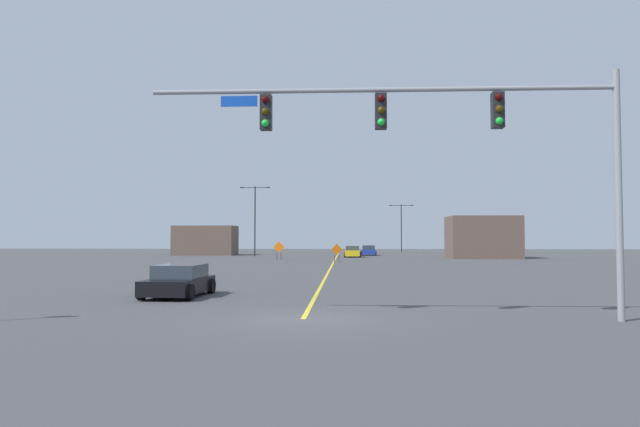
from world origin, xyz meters
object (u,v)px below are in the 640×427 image
object	(u,v)px
car_black_mid	(179,281)
car_yellow_passing	(353,252)
traffic_signal_assembly	(447,129)
street_lamp_mid_left	(401,224)
construction_sign_left_shoulder	(279,248)
construction_sign_median_near	(337,251)
street_lamp_far_left	(255,215)
car_blue_far	(368,251)

from	to	relation	value
car_black_mid	car_yellow_passing	xyz separation A→B (m)	(7.57, 48.23, 0.03)
traffic_signal_assembly	street_lamp_mid_left	distance (m)	81.50
car_black_mid	construction_sign_left_shoulder	bearing A→B (deg)	90.81
traffic_signal_assembly	construction_sign_median_near	world-z (taller)	traffic_signal_assembly
construction_sign_left_shoulder	street_lamp_far_left	bearing A→B (deg)	110.63
street_lamp_far_left	traffic_signal_assembly	bearing A→B (deg)	-75.44
traffic_signal_assembly	construction_sign_left_shoulder	distance (m)	46.62
street_lamp_mid_left	car_blue_far	size ratio (longest dim) A/B	2.01
construction_sign_median_near	car_yellow_passing	bearing A→B (deg)	83.87
street_lamp_far_left	car_yellow_passing	xyz separation A→B (m)	(12.78, -3.16, -4.75)
construction_sign_left_shoulder	car_yellow_passing	distance (m)	12.29
construction_sign_left_shoulder	car_blue_far	world-z (taller)	construction_sign_left_shoulder
street_lamp_far_left	car_blue_far	world-z (taller)	street_lamp_far_left
street_lamp_mid_left	construction_sign_median_near	distance (m)	44.02
car_black_mid	car_yellow_passing	distance (m)	48.82
car_yellow_passing	car_blue_far	xyz separation A→B (m)	(2.27, 7.51, -0.00)
traffic_signal_assembly	street_lamp_mid_left	size ratio (longest dim) A/B	1.70
construction_sign_median_near	car_blue_far	world-z (taller)	construction_sign_median_near
car_black_mid	car_blue_far	bearing A→B (deg)	79.99
traffic_signal_assembly	car_black_mid	distance (m)	12.60
traffic_signal_assembly	car_blue_far	size ratio (longest dim) A/B	3.41
construction_sign_left_shoulder	construction_sign_median_near	bearing A→B (deg)	-46.03
construction_sign_median_near	car_black_mid	bearing A→B (deg)	-100.27
car_black_mid	car_yellow_passing	world-z (taller)	car_yellow_passing
construction_sign_median_near	car_blue_far	size ratio (longest dim) A/B	0.46
car_blue_far	construction_sign_median_near	bearing A→B (deg)	-99.64
street_lamp_far_left	car_blue_far	distance (m)	16.36
car_yellow_passing	car_blue_far	world-z (taller)	car_yellow_passing
construction_sign_left_shoulder	traffic_signal_assembly	bearing A→B (deg)	-77.16
street_lamp_mid_left	construction_sign_left_shoulder	xyz separation A→B (m)	(-16.74, -35.98, -3.57)
street_lamp_far_left	car_black_mid	bearing A→B (deg)	-84.22
street_lamp_mid_left	construction_sign_median_near	xyz separation A→B (m)	(-10.32, -42.64, -3.69)
construction_sign_left_shoulder	construction_sign_median_near	world-z (taller)	construction_sign_left_shoulder
traffic_signal_assembly	street_lamp_mid_left	bearing A→B (deg)	85.48
construction_sign_median_near	street_lamp_mid_left	bearing A→B (deg)	76.39
construction_sign_left_shoulder	car_blue_far	size ratio (longest dim) A/B	0.50
car_blue_far	construction_sign_left_shoulder	bearing A→B (deg)	-121.86
street_lamp_mid_left	construction_sign_left_shoulder	size ratio (longest dim) A/B	4.03
construction_sign_median_near	construction_sign_left_shoulder	bearing A→B (deg)	133.97
construction_sign_left_shoulder	car_blue_far	distance (m)	19.69
traffic_signal_assembly	car_black_mid	world-z (taller)	traffic_signal_assembly
car_black_mid	car_yellow_passing	size ratio (longest dim) A/B	0.93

